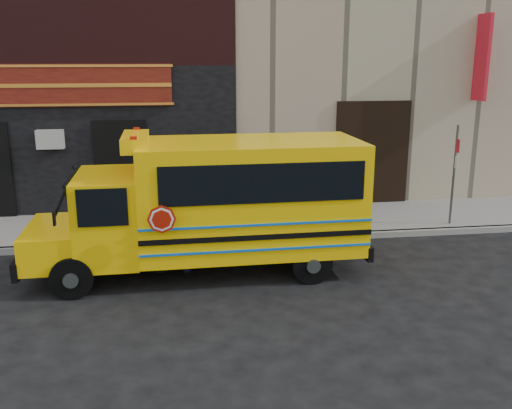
{
  "coord_description": "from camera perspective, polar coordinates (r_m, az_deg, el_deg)",
  "views": [
    {
      "loc": [
        -1.72,
        -10.44,
        4.4
      ],
      "look_at": [
        0.04,
        1.85,
        1.16
      ],
      "focal_mm": 40.0,
      "sensor_mm": 36.0,
      "label": 1
    }
  ],
  "objects": [
    {
      "name": "cyclist",
      "position": [
        11.89,
        -7.45,
        -2.84
      ],
      "size": [
        0.69,
        0.75,
        1.71
      ],
      "primitive_type": "imported",
      "rotation": [
        0.0,
        0.0,
        2.17
      ],
      "color": "black",
      "rests_on": "ground"
    },
    {
      "name": "bicycle",
      "position": [
        12.08,
        -7.11,
        -4.2
      ],
      "size": [
        1.78,
        1.17,
        1.04
      ],
      "primitive_type": "imported",
      "rotation": [
        0.0,
        0.0,
        2.0
      ],
      "color": "black",
      "rests_on": "ground"
    },
    {
      "name": "sign_pole",
      "position": [
        15.44,
        19.21,
        3.07
      ],
      "size": [
        0.06,
        0.24,
        2.72
      ],
      "color": "#464F4A",
      "rests_on": "ground"
    },
    {
      "name": "school_bus",
      "position": [
        11.7,
        -3.9,
        0.31
      ],
      "size": [
        6.94,
        2.5,
        2.92
      ],
      "color": "black",
      "rests_on": "ground"
    },
    {
      "name": "ground",
      "position": [
        11.46,
        1.11,
        -7.94
      ],
      "size": [
        120.0,
        120.0,
        0.0
      ],
      "primitive_type": "plane",
      "color": "black",
      "rests_on": "ground"
    },
    {
      "name": "curb",
      "position": [
        13.84,
        -0.62,
        -3.56
      ],
      "size": [
        40.0,
        0.2,
        0.15
      ],
      "primitive_type": "cube",
      "color": "gray",
      "rests_on": "ground"
    },
    {
      "name": "sidewalk",
      "position": [
        15.27,
        -1.36,
        -1.82
      ],
      "size": [
        40.0,
        3.0,
        0.15
      ],
      "primitive_type": "cube",
      "color": "slate",
      "rests_on": "ground"
    },
    {
      "name": "building",
      "position": [
        21.03,
        -3.78,
        19.32
      ],
      "size": [
        20.0,
        10.7,
        12.0
      ],
      "color": "tan",
      "rests_on": "sidewalk"
    }
  ]
}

